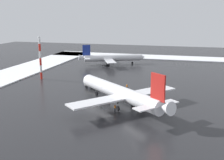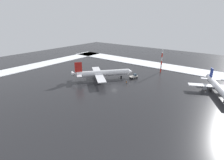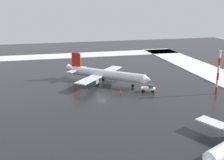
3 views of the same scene
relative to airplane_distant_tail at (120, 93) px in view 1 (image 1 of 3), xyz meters
name	(u,v)px [view 1 (image 1 of 3)]	position (x,y,z in m)	size (l,w,h in m)	color
ground_plane	(144,95)	(-11.34, 3.84, -3.37)	(240.00, 240.00, 0.00)	#232326
snow_bank_left	(165,58)	(-78.34, 3.84, -3.19)	(14.00, 116.00, 0.34)	white
airplane_distant_tail	(120,93)	(0.00, 0.00, 0.00)	(26.06, 28.01, 10.18)	white
airplane_parked_starboard	(111,58)	(-53.73, -16.82, -0.51)	(23.24, 27.35, 8.64)	white
pushback_tug	(92,84)	(-13.48, -11.77, -2.08)	(4.08, 5.10, 2.50)	silver
ground_crew_near_tug	(127,86)	(-15.06, -1.60, -2.39)	(0.36, 0.36, 1.71)	black
ground_crew_by_nose_gear	(115,108)	(3.87, -0.26, -2.39)	(0.36, 0.36, 1.71)	black
antenna_mast	(40,58)	(-20.74, -32.21, 3.76)	(0.70, 0.70, 14.25)	red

